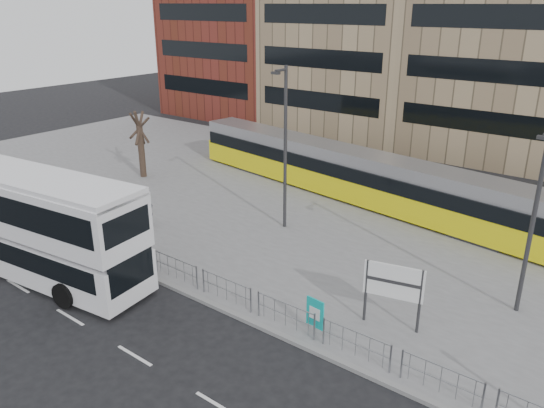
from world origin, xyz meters
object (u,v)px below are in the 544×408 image
Objects in this scene: tram at (355,175)px; ad_panel at (315,314)px; pedestrian at (148,211)px; bare_tree at (138,108)px; double_decker_bus at (30,220)px; traffic_light_west at (50,193)px; lamp_post_west at (285,143)px; station_sign at (393,285)px; lamp_post_east at (534,215)px.

tram reaches higher than ad_panel.
pedestrian is 9.83m from bare_tree.
traffic_light_west is at bearing 133.17° from double_decker_bus.
lamp_post_west reaches higher than tram.
tram is 8.47× the size of traffic_light_west.
station_sign is at bearing 13.92° from double_decker_bus.
traffic_light_west is at bearing -163.55° from lamp_post_east.
pedestrian is (-13.03, 3.10, -0.06)m from ad_panel.
lamp_post_west reaches higher than bare_tree.
tram reaches higher than pedestrian.
station_sign is 3.10m from ad_panel.
station_sign is 0.34× the size of lamp_post_east.
ad_panel is at bearing 1.84° from traffic_light_west.
ad_panel is 8.95m from lamp_post_east.
traffic_light_west reaches higher than station_sign.
station_sign is 23.22m from bare_tree.
lamp_post_west is 12.47m from lamp_post_east.
traffic_light_west is (-3.92, 3.24, -0.49)m from double_decker_bus.
bare_tree reaches higher than traffic_light_west.
bare_tree is (-7.26, 12.11, 2.38)m from double_decker_bus.
lamp_post_east is (22.29, 6.58, 2.16)m from traffic_light_west.
double_decker_bus is 18.61m from tram.
lamp_post_east is (11.65, -7.50, 2.58)m from tram.
bare_tree reaches higher than tram.
ad_panel is 22.24m from bare_tree.
bare_tree is (-20.14, 8.55, 3.99)m from ad_panel.
pedestrian is 0.18× the size of lamp_post_west.
double_decker_bus is at bearing -172.26° from station_sign.
station_sign is at bearing -30.40° from lamp_post_west.
bare_tree reaches higher than ad_panel.
lamp_post_east is at bearing 20.85° from double_decker_bus.
lamp_post_east is at bearing 54.50° from ad_panel.
lamp_post_east is (18.53, 3.15, 3.33)m from pedestrian.
double_decker_bus is at bearing -158.65° from ad_panel.
tram is 3.49× the size of lamp_post_east.
lamp_post_east reaches higher than tram.
pedestrian is 0.21× the size of lamp_post_east.
bare_tree is at bearing 111.36° from traffic_light_west.
pedestrian is at bearing -37.45° from bare_tree.
traffic_light_west reaches higher than tram.
station_sign is 18.95m from traffic_light_west.
station_sign is at bearing -130.89° from lamp_post_east.
tram reaches higher than station_sign.
traffic_light_west reaches higher than pedestrian.
traffic_light_west reaches higher than ad_panel.
double_decker_bus is 1.43× the size of lamp_post_west.
pedestrian is (-6.88, -10.66, -0.75)m from tram.
ad_panel is 16.83m from traffic_light_west.
lamp_post_west is (5.98, 10.97, 2.23)m from double_decker_bus.
bare_tree is at bearing 150.53° from station_sign.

